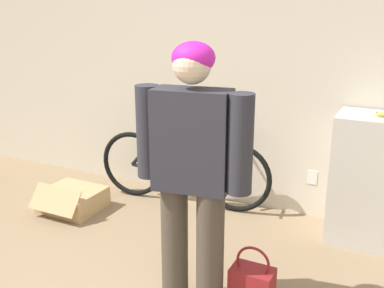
# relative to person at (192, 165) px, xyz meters

# --- Properties ---
(wall_back) EXTENTS (8.00, 0.07, 2.60)m
(wall_back) POSITION_rel_person_xyz_m (-0.18, 1.55, 0.42)
(wall_back) COLOR beige
(wall_back) RESTS_ON ground_plane
(person) EXTENTS (0.69, 0.26, 1.55)m
(person) POSITION_rel_person_xyz_m (0.00, 0.00, 0.00)
(person) COLOR #4C4238
(person) RESTS_ON ground_plane
(bicycle) EXTENTS (1.62, 0.46, 0.69)m
(bicycle) POSITION_rel_person_xyz_m (-0.73, 1.26, -0.55)
(bicycle) COLOR black
(bicycle) RESTS_ON ground_plane
(handbag) EXTENTS (0.25, 0.16, 0.41)m
(handbag) POSITION_rel_person_xyz_m (0.34, 0.11, -0.74)
(handbag) COLOR maroon
(handbag) RESTS_ON ground_plane
(cardboard_box) EXTENTS (0.50, 0.51, 0.27)m
(cardboard_box) POSITION_rel_person_xyz_m (-1.53, 0.71, -0.79)
(cardboard_box) COLOR tan
(cardboard_box) RESTS_ON ground_plane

